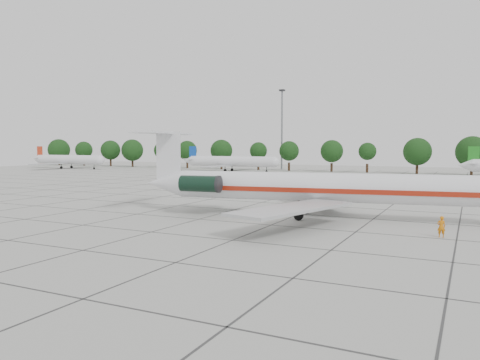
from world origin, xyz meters
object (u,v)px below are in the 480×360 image
(main_airliner, at_px, (308,187))
(bg_airliner_b, at_px, (231,162))
(ground_crew, at_px, (441,227))
(floodlight_mast, at_px, (282,125))
(bg_airliner_a, at_px, (68,160))

(main_airliner, bearing_deg, bg_airliner_b, 113.57)
(ground_crew, xyz_separation_m, bg_airliner_b, (-61.64, 80.92, 2.03))
(bg_airliner_b, height_order, floodlight_mast, floodlight_mast)
(ground_crew, distance_m, bg_airliner_a, 138.88)
(ground_crew, relative_size, bg_airliner_a, 0.06)
(ground_crew, xyz_separation_m, floodlight_mast, (-52.82, 99.29, 13.40))
(main_airliner, distance_m, floodlight_mast, 102.25)
(ground_crew, relative_size, floodlight_mast, 0.07)
(main_airliner, relative_size, ground_crew, 22.03)
(main_airliner, relative_size, bg_airliner_b, 1.38)
(bg_airliner_b, distance_m, floodlight_mast, 23.33)
(ground_crew, height_order, bg_airliner_b, bg_airliner_b)
(main_airliner, height_order, floodlight_mast, floodlight_mast)
(bg_airliner_a, relative_size, bg_airliner_b, 1.00)
(main_airliner, bearing_deg, bg_airliner_a, 138.41)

